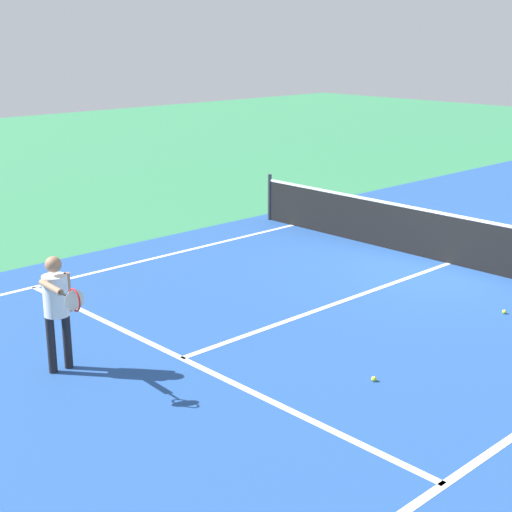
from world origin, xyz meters
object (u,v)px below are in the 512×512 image
object	(u,v)px
player_near	(57,302)
tennis_ball_mid_court	(374,379)
tennis_ball_near_net	(504,312)
net	(451,238)

from	to	relation	value
player_near	tennis_ball_mid_court	world-z (taller)	player_near
player_near	tennis_ball_mid_court	xyz separation A→B (m)	(2.97, 2.69, -0.91)
tennis_ball_near_net	tennis_ball_mid_court	size ratio (longest dim) A/B	1.00
tennis_ball_mid_court	player_near	bearing A→B (deg)	-137.84
player_near	tennis_ball_mid_court	bearing A→B (deg)	42.16
net	tennis_ball_mid_court	world-z (taller)	net
net	tennis_ball_mid_court	bearing A→B (deg)	-66.50
net	tennis_ball_near_net	size ratio (longest dim) A/B	148.68
tennis_ball_near_net	net	bearing A→B (deg)	141.09
player_near	tennis_ball_mid_court	size ratio (longest dim) A/B	23.25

